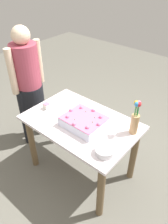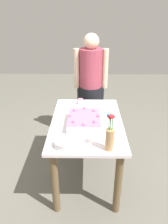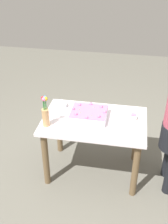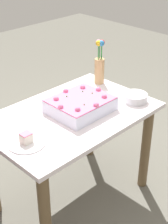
{
  "view_description": "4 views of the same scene",
  "coord_description": "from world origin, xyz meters",
  "px_view_note": "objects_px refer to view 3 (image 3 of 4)",
  "views": [
    {
      "loc": [
        -1.12,
        1.27,
        2.06
      ],
      "look_at": [
        0.0,
        -0.05,
        0.81
      ],
      "focal_mm": 35.0,
      "sensor_mm": 36.0,
      "label": 1
    },
    {
      "loc": [
        -1.96,
        0.0,
        1.84
      ],
      "look_at": [
        -0.02,
        0.03,
        0.85
      ],
      "focal_mm": 35.0,
      "sensor_mm": 36.0,
      "label": 2
    },
    {
      "loc": [
        0.34,
        -2.48,
        2.41
      ],
      "look_at": [
        -0.1,
        -0.03,
        0.84
      ],
      "focal_mm": 45.0,
      "sensor_mm": 36.0,
      "label": 3
    },
    {
      "loc": [
        1.31,
        1.43,
        1.84
      ],
      "look_at": [
        -0.05,
        0.07,
        0.74
      ],
      "focal_mm": 55.0,
      "sensor_mm": 36.0,
      "label": 4
    }
  ],
  "objects_px": {
    "serving_plate_with_slice": "(133,119)",
    "fruit_bowl": "(60,105)",
    "cake_knife": "(120,134)",
    "flower_vase": "(45,113)",
    "sheet_cake": "(89,114)"
  },
  "relations": [
    {
      "from": "sheet_cake",
      "to": "serving_plate_with_slice",
      "type": "relative_size",
      "value": 1.78
    },
    {
      "from": "cake_knife",
      "to": "flower_vase",
      "type": "bearing_deg",
      "value": 123.66
    },
    {
      "from": "serving_plate_with_slice",
      "to": "sheet_cake",
      "type": "bearing_deg",
      "value": -173.85
    },
    {
      "from": "sheet_cake",
      "to": "cake_knife",
      "type": "xyz_separation_m",
      "value": [
        0.36,
        -0.24,
        -0.05
      ]
    },
    {
      "from": "sheet_cake",
      "to": "fruit_bowl",
      "type": "relative_size",
      "value": 2.31
    },
    {
      "from": "fruit_bowl",
      "to": "cake_knife",
      "type": "bearing_deg",
      "value": -29.08
    },
    {
      "from": "serving_plate_with_slice",
      "to": "fruit_bowl",
      "type": "bearing_deg",
      "value": 172.07
    },
    {
      "from": "sheet_cake",
      "to": "cake_knife",
      "type": "distance_m",
      "value": 0.43
    },
    {
      "from": "sheet_cake",
      "to": "serving_plate_with_slice",
      "type": "distance_m",
      "value": 0.48
    },
    {
      "from": "serving_plate_with_slice",
      "to": "fruit_bowl",
      "type": "relative_size",
      "value": 1.3
    },
    {
      "from": "serving_plate_with_slice",
      "to": "fruit_bowl",
      "type": "distance_m",
      "value": 0.85
    },
    {
      "from": "cake_knife",
      "to": "sheet_cake",
      "type": "bearing_deg",
      "value": 92.14
    },
    {
      "from": "cake_knife",
      "to": "flower_vase",
      "type": "distance_m",
      "value": 0.79
    },
    {
      "from": "sheet_cake",
      "to": "cake_knife",
      "type": "height_order",
      "value": "sheet_cake"
    },
    {
      "from": "cake_knife",
      "to": "fruit_bowl",
      "type": "bearing_deg",
      "value": 96.24
    }
  ]
}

